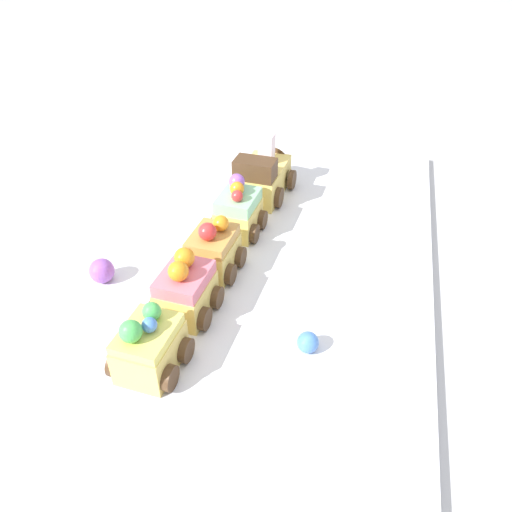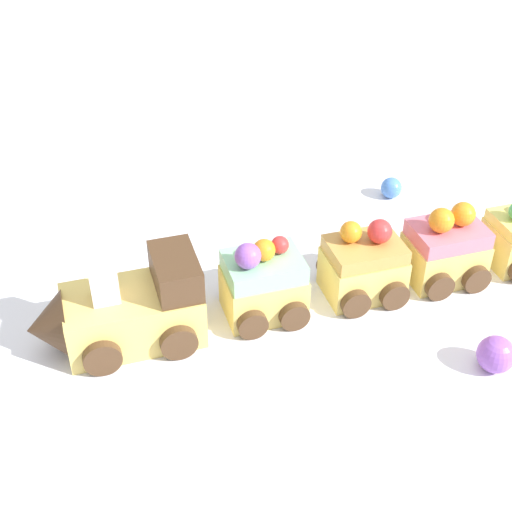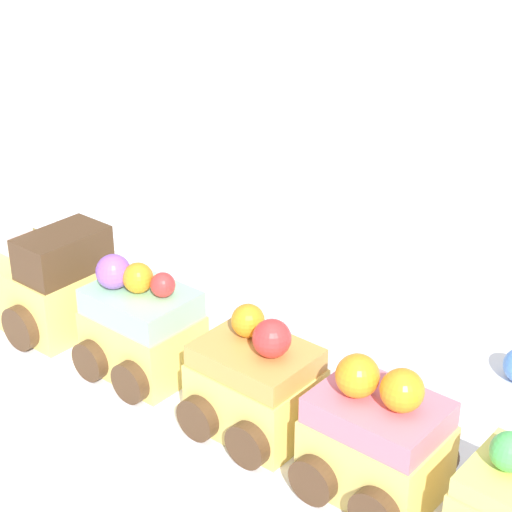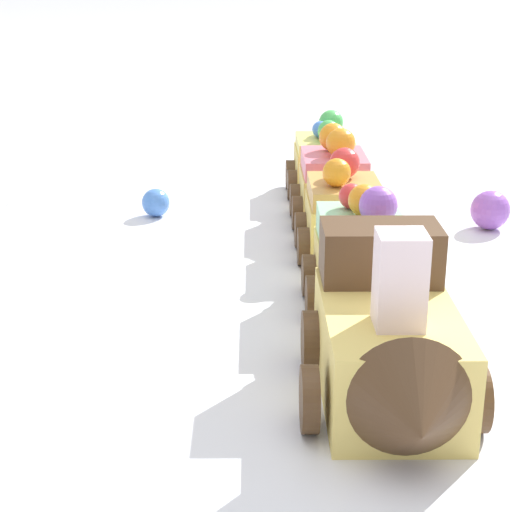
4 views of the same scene
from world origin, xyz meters
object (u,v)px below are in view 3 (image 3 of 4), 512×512
cake_train_locomotive (25,273)px  cake_car_strawberry (376,442)px  cake_car_caramel (256,386)px  cake_car_mint (142,329)px

cake_train_locomotive → cake_car_strawberry: 0.28m
cake_train_locomotive → cake_car_caramel: bearing=-179.9°
cake_train_locomotive → cake_car_mint: 0.11m
cake_car_mint → cake_car_strawberry: size_ratio=1.02×
cake_car_mint → cake_car_strawberry: (-0.16, 0.01, -0.00)m
cake_car_strawberry → cake_train_locomotive: bearing=-0.0°
cake_car_mint → cake_car_strawberry: 0.16m
cake_car_mint → cake_car_caramel: size_ratio=1.05×
cake_car_mint → cake_car_caramel: (-0.09, 0.00, -0.00)m
cake_car_caramel → cake_car_mint: bearing=0.3°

